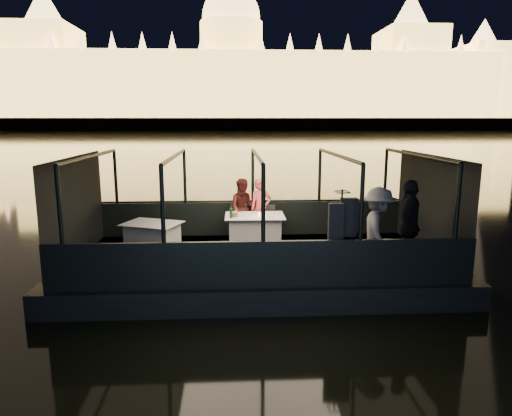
{
  "coord_description": "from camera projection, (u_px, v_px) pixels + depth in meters",
  "views": [
    {
      "loc": [
        -0.57,
        -10.05,
        3.59
      ],
      "look_at": [
        0.0,
        0.4,
        1.55
      ],
      "focal_mm": 32.0,
      "sensor_mm": 36.0,
      "label": 1
    }
  ],
  "objects": [
    {
      "name": "dining_table_aft",
      "position": [
        153.0,
        235.0,
        10.83
      ],
      "size": [
        1.55,
        1.35,
        0.69
      ],
      "primitive_type": "cube",
      "rotation": [
        0.0,
        0.0,
        -0.38
      ],
      "color": "white",
      "rests_on": "boat_deck"
    },
    {
      "name": "dining_table_central",
      "position": [
        255.0,
        230.0,
        11.3
      ],
      "size": [
        1.46,
        1.07,
        0.77
      ],
      "primitive_type": "cube",
      "rotation": [
        0.0,
        0.0,
        -0.01
      ],
      "color": "white",
      "rests_on": "boat_deck"
    },
    {
      "name": "cabin_roof_glass",
      "position": [
        257.0,
        156.0,
        10.03
      ],
      "size": [
        8.0,
        4.0,
        0.02
      ],
      "primitive_type": null,
      "color": "#99B2B2",
      "rests_on": "boat_deck"
    },
    {
      "name": "embankment",
      "position": [
        232.0,
        125.0,
        216.17
      ],
      "size": [
        400.0,
        140.0,
        6.0
      ],
      "primitive_type": "cube",
      "color": "#423D33",
      "rests_on": "ground"
    },
    {
      "name": "wine_glass_red",
      "position": [
        265.0,
        211.0,
        11.25
      ],
      "size": [
        0.08,
        0.08,
        0.19
      ],
      "primitive_type": null,
      "rotation": [
        0.0,
        0.0,
        0.23
      ],
      "color": "white",
      "rests_on": "dining_table_central"
    },
    {
      "name": "cabin_glass_port",
      "position": [
        253.0,
        176.0,
        12.12
      ],
      "size": [
        8.0,
        0.02,
        1.4
      ],
      "primitive_type": null,
      "color": "#99B2B2",
      "rests_on": "gunwale_port"
    },
    {
      "name": "gunwale_port",
      "position": [
        253.0,
        218.0,
        12.34
      ],
      "size": [
        8.0,
        0.08,
        0.9
      ],
      "primitive_type": "cube",
      "color": "black",
      "rests_on": "boat_deck"
    },
    {
      "name": "river_water",
      "position": [
        234.0,
        138.0,
        88.97
      ],
      "size": [
        500.0,
        500.0,
        0.0
      ],
      "primitive_type": "plane",
      "color": "black",
      "rests_on": "ground"
    },
    {
      "name": "person_woman_coral",
      "position": [
        261.0,
        210.0,
        11.94
      ],
      "size": [
        0.64,
        0.51,
        1.58
      ],
      "primitive_type": "imported",
      "rotation": [
        0.0,
        0.0,
        0.25
      ],
      "color": "#EB5559",
      "rests_on": "boat_deck"
    },
    {
      "name": "wine_glass_white",
      "position": [
        236.0,
        214.0,
        10.9
      ],
      "size": [
        0.09,
        0.09,
        0.21
      ],
      "primitive_type": null,
      "rotation": [
        0.0,
        0.0,
        0.29
      ],
      "color": "silver",
      "rests_on": "dining_table_central"
    },
    {
      "name": "cabin_glass_starboard",
      "position": [
        263.0,
        204.0,
        8.2
      ],
      "size": [
        8.0,
        0.02,
        1.4
      ],
      "primitive_type": null,
      "color": "#99B2B2",
      "rests_on": "gunwale_starboard"
    },
    {
      "name": "coat_stand",
      "position": [
        341.0,
        236.0,
        8.69
      ],
      "size": [
        0.58,
        0.5,
        1.81
      ],
      "primitive_type": null,
      "rotation": [
        0.0,
        0.0,
        0.23
      ],
      "color": "black",
      "rests_on": "boat_deck"
    },
    {
      "name": "chair_port_left",
      "position": [
        239.0,
        223.0,
        11.83
      ],
      "size": [
        0.48,
        0.48,
        0.92
      ],
      "primitive_type": "cube",
      "rotation": [
        0.0,
        0.0,
        -0.13
      ],
      "color": "black",
      "rests_on": "boat_deck"
    },
    {
      "name": "end_wall_aft",
      "position": [
        431.0,
        205.0,
        10.46
      ],
      "size": [
        0.02,
        4.0,
        2.3
      ],
      "primitive_type": null,
      "color": "black",
      "rests_on": "boat_deck"
    },
    {
      "name": "boat_hull",
      "position": [
        257.0,
        277.0,
        10.57
      ],
      "size": [
        8.6,
        4.4,
        1.0
      ],
      "primitive_type": "cube",
      "color": "black",
      "rests_on": "river_water"
    },
    {
      "name": "wine_bottle",
      "position": [
        231.0,
        212.0,
        10.89
      ],
      "size": [
        0.07,
        0.07,
        0.3
      ],
      "primitive_type": "cylinder",
      "rotation": [
        0.0,
        0.0,
        0.2
      ],
      "color": "#133518",
      "rests_on": "dining_table_central"
    },
    {
      "name": "passenger_stripe",
      "position": [
        378.0,
        233.0,
        9.11
      ],
      "size": [
        0.81,
        1.24,
        1.79
      ],
      "primitive_type": "imported",
      "rotation": [
        0.0,
        0.0,
        1.42
      ],
      "color": "silver",
      "rests_on": "boat_deck"
    },
    {
      "name": "bread_basket",
      "position": [
        234.0,
        215.0,
        11.08
      ],
      "size": [
        0.21,
        0.21,
        0.08
      ],
      "primitive_type": "cylinder",
      "rotation": [
        0.0,
        0.0,
        -0.11
      ],
      "color": "brown",
      "rests_on": "dining_table_central"
    },
    {
      "name": "chair_port_right",
      "position": [
        268.0,
        223.0,
        11.75
      ],
      "size": [
        0.55,
        0.55,
        0.9
      ],
      "primitive_type": "cube",
      "rotation": [
        0.0,
        0.0,
        -0.38
      ],
      "color": "black",
      "rests_on": "boat_deck"
    },
    {
      "name": "passenger_dark",
      "position": [
        409.0,
        230.0,
        9.38
      ],
      "size": [
        1.02,
        1.19,
        1.9
      ],
      "primitive_type": "imported",
      "rotation": [
        0.0,
        0.0,
        4.12
      ],
      "color": "black",
      "rests_on": "boat_deck"
    },
    {
      "name": "end_wall_fore",
      "position": [
        76.0,
        209.0,
        10.04
      ],
      "size": [
        0.02,
        4.0,
        2.3
      ],
      "primitive_type": null,
      "color": "black",
      "rests_on": "boat_deck"
    },
    {
      "name": "plate_near",
      "position": [
        269.0,
        217.0,
        11.01
      ],
      "size": [
        0.33,
        0.33,
        0.02
      ],
      "primitive_type": "cylinder",
      "rotation": [
        0.0,
        0.0,
        -0.42
      ],
      "color": "silver",
      "rests_on": "dining_table_central"
    },
    {
      "name": "boat_deck",
      "position": [
        257.0,
        257.0,
        10.47
      ],
      "size": [
        8.0,
        4.0,
        0.04
      ],
      "primitive_type": "cube",
      "color": "black",
      "rests_on": "boat_hull"
    },
    {
      "name": "canopy_ribs",
      "position": [
        257.0,
        207.0,
        10.25
      ],
      "size": [
        8.0,
        4.0,
        2.3
      ],
      "primitive_type": null,
      "color": "black",
      "rests_on": "boat_deck"
    },
    {
      "name": "amber_candle",
      "position": [
        259.0,
        215.0,
        11.09
      ],
      "size": [
        0.07,
        0.07,
        0.08
      ],
      "primitive_type": "cylinder",
      "rotation": [
        0.0,
        0.0,
        -0.24
      ],
      "color": "orange",
      "rests_on": "dining_table_central"
    },
    {
      "name": "person_man_maroon",
      "position": [
        244.0,
        210.0,
        11.92
      ],
      "size": [
        0.76,
        0.59,
        1.58
      ],
      "primitive_type": "imported",
      "rotation": [
        0.0,
        0.0,
        0.0
      ],
      "color": "#421512",
      "rests_on": "boat_deck"
    },
    {
      "name": "parliament_building",
      "position": [
        231.0,
        52.0,
        176.51
      ],
      "size": [
        220.0,
        32.0,
        60.0
      ],
      "primitive_type": null,
      "color": "#F2D18C",
      "rests_on": "embankment"
    },
    {
      "name": "gunwale_starboard",
      "position": [
        263.0,
        265.0,
        8.42
      ],
      "size": [
        8.0,
        0.08,
        0.9
      ],
      "primitive_type": "cube",
      "color": "black",
      "rests_on": "boat_deck"
    },
    {
      "name": "plate_far",
      "position": [
        240.0,
        216.0,
        11.16
      ],
      "size": [
        0.24,
        0.24,
        0.01
      ],
      "primitive_type": "cylinder",
      "rotation": [
        0.0,
        0.0,
        0.11
      ],
      "color": "silver",
      "rests_on": "dining_table_central"
    }
  ]
}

